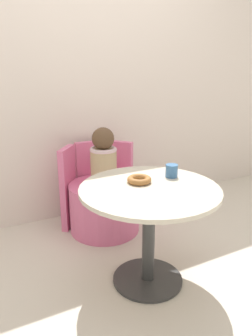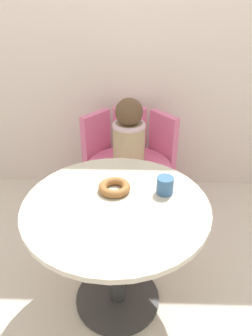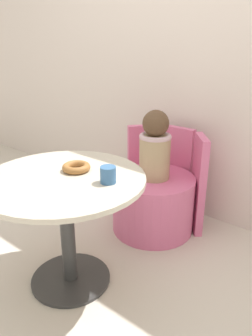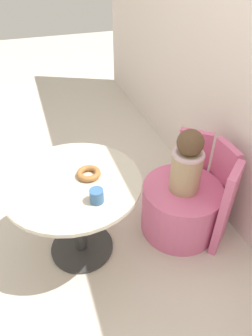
{
  "view_description": "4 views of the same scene",
  "coord_description": "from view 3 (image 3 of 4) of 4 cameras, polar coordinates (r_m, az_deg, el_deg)",
  "views": [
    {
      "loc": [
        -0.97,
        -1.54,
        1.32
      ],
      "look_at": [
        0.0,
        0.29,
        0.65
      ],
      "focal_mm": 35.0,
      "sensor_mm": 36.0,
      "label": 1
    },
    {
      "loc": [
        0.06,
        -1.19,
        1.5
      ],
      "look_at": [
        0.01,
        0.33,
        0.59
      ],
      "focal_mm": 35.0,
      "sensor_mm": 36.0,
      "label": 2
    },
    {
      "loc": [
        1.16,
        -1.0,
        1.27
      ],
      "look_at": [
        0.04,
        0.37,
        0.57
      ],
      "focal_mm": 35.0,
      "sensor_mm": 36.0,
      "label": 3
    },
    {
      "loc": [
        1.36,
        -0.19,
        1.78
      ],
      "look_at": [
        -0.02,
        0.28,
        0.64
      ],
      "focal_mm": 32.0,
      "sensor_mm": 36.0,
      "label": 4
    }
  ],
  "objects": [
    {
      "name": "booth_backrest",
      "position": [
        2.43,
        8.0,
        -1.13
      ],
      "size": [
        0.66,
        0.24,
        0.68
      ],
      "color": "#DB6693",
      "rests_on": "ground_plane"
    },
    {
      "name": "round_table",
      "position": [
        1.71,
        -10.52,
        -6.05
      ],
      "size": [
        0.82,
        0.82,
        0.63
      ],
      "color": "#333333",
      "rests_on": "ground_plane"
    },
    {
      "name": "child_figure",
      "position": [
        2.15,
        5.07,
        3.76
      ],
      "size": [
        0.21,
        0.21,
        0.46
      ],
      "color": "tan",
      "rests_on": "tub_chair"
    },
    {
      "name": "donut",
      "position": [
        1.71,
        -8.65,
        0.13
      ],
      "size": [
        0.15,
        0.15,
        0.04
      ],
      "color": "#9E6633",
      "rests_on": "round_table"
    },
    {
      "name": "cup",
      "position": [
        1.55,
        -3.14,
        -1.18
      ],
      "size": [
        0.08,
        0.08,
        0.08
      ],
      "color": "#386699",
      "rests_on": "round_table"
    },
    {
      "name": "back_wall",
      "position": [
        2.43,
        11.49,
        19.53
      ],
      "size": [
        6.0,
        0.06,
        2.4
      ],
      "color": "silver",
      "rests_on": "ground_plane"
    },
    {
      "name": "ground_plane",
      "position": [
        1.99,
        -7.93,
        -18.27
      ],
      "size": [
        12.0,
        12.0,
        0.0
      ],
      "primitive_type": "plane",
      "color": "beige"
    },
    {
      "name": "tub_chair",
      "position": [
        2.31,
        4.73,
        -6.14
      ],
      "size": [
        0.56,
        0.56,
        0.4
      ],
      "color": "#DB6693",
      "rests_on": "ground_plane"
    }
  ]
}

